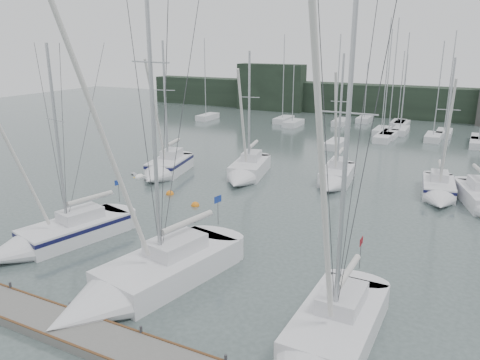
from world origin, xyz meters
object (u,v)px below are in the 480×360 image
object	(u,v)px
sailboat_near_center	(133,285)
sailboat_mid_d	(439,192)
sailboat_mid_b	(246,173)
buoy_a	(195,206)
buoy_c	(170,194)
sailboat_near_right	(323,350)
sailboat_mid_a	(164,169)
sailboat_mid_c	(335,179)
sailboat_near_left	(48,239)

from	to	relation	value
sailboat_near_center	sailboat_mid_d	distance (m)	25.47
sailboat_mid_b	sailboat_near_center	bearing A→B (deg)	-90.22
buoy_a	buoy_c	size ratio (longest dim) A/B	0.98
sailboat_near_right	sailboat_mid_a	size ratio (longest dim) A/B	1.25
sailboat_mid_d	buoy_c	bearing A→B (deg)	-162.77
sailboat_mid_d	buoy_c	distance (m)	21.39
sailboat_mid_c	buoy_c	size ratio (longest dim) A/B	18.29
sailboat_near_left	sailboat_near_center	distance (m)	8.44
sailboat_mid_b	sailboat_mid_c	distance (m)	7.86
sailboat_near_left	buoy_a	size ratio (longest dim) A/B	20.42
sailboat_mid_c	buoy_c	bearing A→B (deg)	-148.72
sailboat_mid_c	buoy_a	bearing A→B (deg)	-134.50
sailboat_mid_a	buoy_c	bearing A→B (deg)	-61.40
sailboat_mid_c	sailboat_mid_d	size ratio (longest dim) A/B	1.02
sailboat_mid_b	sailboat_mid_d	size ratio (longest dim) A/B	1.04
sailboat_near_center	buoy_a	xyz separation A→B (m)	(-4.33, 12.42, -0.63)
sailboat_near_left	sailboat_mid_a	xyz separation A→B (m)	(-3.01, 15.91, 0.09)
sailboat_mid_b	sailboat_mid_d	xyz separation A→B (m)	(15.99, 2.01, -0.05)
sailboat_near_center	sailboat_near_right	world-z (taller)	sailboat_near_center
sailboat_mid_a	buoy_a	distance (m)	8.86
sailboat_near_center	sailboat_near_right	xyz separation A→B (m)	(9.69, -0.55, -0.05)
sailboat_mid_b	buoy_a	size ratio (longest dim) A/B	19.03
sailboat_near_right	sailboat_mid_d	distance (m)	23.18
buoy_a	sailboat_mid_c	bearing A→B (deg)	51.19
sailboat_mid_b	buoy_c	bearing A→B (deg)	-129.41
sailboat_mid_c	sailboat_mid_a	bearing A→B (deg)	-169.56
sailboat_near_left	sailboat_mid_b	world-z (taller)	sailboat_near_left
sailboat_near_right	buoy_c	distance (m)	22.51
sailboat_mid_a	sailboat_mid_b	distance (m)	7.54
buoy_a	buoy_c	xyz separation A→B (m)	(-3.31, 1.39, 0.00)
sailboat_mid_b	sailboat_mid_c	size ratio (longest dim) A/B	1.02
sailboat_mid_c	sailboat_mid_d	distance (m)	8.33
buoy_a	sailboat_near_left	bearing A→B (deg)	-110.39
sailboat_near_left	sailboat_mid_b	xyz separation A→B (m)	(4.09, 18.44, 0.03)
sailboat_near_right	sailboat_mid_a	xyz separation A→B (m)	(-20.88, 18.53, 0.09)
sailboat_near_right	sailboat_mid_d	bearing A→B (deg)	85.33
sailboat_mid_a	buoy_a	size ratio (longest dim) A/B	20.44
sailboat_mid_a	sailboat_mid_c	size ratio (longest dim) A/B	1.10
sailboat_mid_a	sailboat_mid_c	distance (m)	15.37
buoy_c	buoy_a	bearing A→B (deg)	-22.74
sailboat_mid_a	buoy_c	size ratio (longest dim) A/B	20.03
sailboat_near_center	buoy_c	size ratio (longest dim) A/B	29.31
sailboat_near_right	sailboat_mid_d	world-z (taller)	sailboat_near_right
sailboat_mid_a	sailboat_mid_b	bearing A→B (deg)	7.69
sailboat_mid_a	sailboat_mid_b	world-z (taller)	sailboat_mid_a
sailboat_mid_a	sailboat_mid_b	size ratio (longest dim) A/B	1.07
sailboat_mid_a	buoy_a	bearing A→B (deg)	-50.87
sailboat_near_left	buoy_c	xyz separation A→B (m)	(0.54, 11.75, -0.58)
sailboat_near_left	sailboat_near_center	bearing A→B (deg)	0.06
sailboat_mid_d	buoy_a	size ratio (longest dim) A/B	18.36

